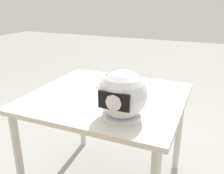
% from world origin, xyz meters
% --- Properties ---
extents(dining_table, '(1.01, 0.94, 0.75)m').
position_xyz_m(dining_table, '(0.00, 0.00, 0.66)').
color(dining_table, beige).
rests_on(dining_table, ground).
extents(pizza_plate, '(0.31, 0.31, 0.01)m').
position_xyz_m(pizza_plate, '(0.02, -0.21, 0.75)').
color(pizza_plate, white).
rests_on(pizza_plate, dining_table).
extents(pizza, '(0.25, 0.25, 0.06)m').
position_xyz_m(pizza, '(0.02, -0.21, 0.77)').
color(pizza, tan).
rests_on(pizza, pizza_plate).
extents(motorcycle_helmet, '(0.27, 0.27, 0.27)m').
position_xyz_m(motorcycle_helmet, '(-0.21, 0.26, 0.87)').
color(motorcycle_helmet, silver).
rests_on(motorcycle_helmet, dining_table).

